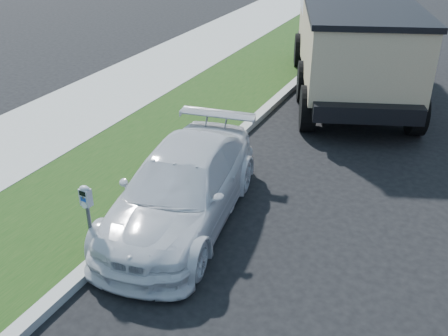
% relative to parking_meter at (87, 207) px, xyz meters
% --- Properties ---
extents(ground, '(120.00, 120.00, 0.00)m').
position_rel_parking_meter_xyz_m(ground, '(2.67, 1.17, -1.08)').
color(ground, black).
rests_on(ground, ground).
extents(streetside, '(6.12, 50.00, 0.15)m').
position_rel_parking_meter_xyz_m(streetside, '(-2.90, 3.17, -1.01)').
color(streetside, gray).
rests_on(streetside, ground).
extents(parking_meter, '(0.19, 0.13, 1.32)m').
position_rel_parking_meter_xyz_m(parking_meter, '(0.00, 0.00, 0.00)').
color(parking_meter, '#3F4247').
rests_on(parking_meter, ground).
extents(white_wagon, '(2.60, 4.86, 1.34)m').
position_rel_parking_meter_xyz_m(white_wagon, '(0.67, 1.75, -0.41)').
color(white_wagon, silver).
rests_on(white_wagon, ground).
extents(dump_truck, '(5.14, 7.85, 2.89)m').
position_rel_parking_meter_xyz_m(dump_truck, '(1.56, 9.82, 0.55)').
color(dump_truck, black).
rests_on(dump_truck, ground).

